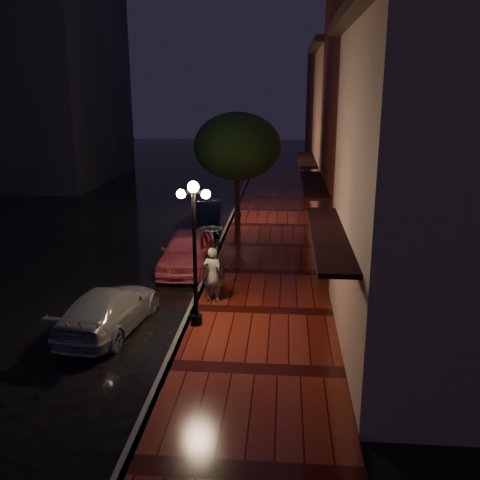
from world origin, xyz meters
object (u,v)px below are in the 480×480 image
at_px(streetlamp_near, 195,246).
at_px(woman_with_umbrella, 212,252).
at_px(silver_car, 109,309).
at_px(parking_meter, 218,254).
at_px(streetlamp_far, 238,173).
at_px(street_tree, 238,148).
at_px(navy_car, 208,214).
at_px(pink_car, 187,251).

distance_m(streetlamp_near, woman_with_umbrella, 2.02).
bearing_deg(silver_car, woman_with_umbrella, -135.42).
height_order(woman_with_umbrella, parking_meter, woman_with_umbrella).
relative_size(streetlamp_far, street_tree, 0.74).
bearing_deg(silver_car, streetlamp_near, -166.67).
bearing_deg(silver_car, street_tree, -96.49).
bearing_deg(navy_car, parking_meter, -84.48).
bearing_deg(parking_meter, silver_car, -104.92).
distance_m(pink_car, silver_car, 5.87).
bearing_deg(streetlamp_far, street_tree, -85.09).
height_order(silver_car, woman_with_umbrella, woman_with_umbrella).
xyz_separation_m(streetlamp_far, woman_with_umbrella, (0.25, -12.14, -0.74)).
bearing_deg(pink_car, parking_meter, -35.84).
height_order(streetlamp_near, street_tree, street_tree).
bearing_deg(navy_car, street_tree, -48.50).
relative_size(streetlamp_near, parking_meter, 3.09).
distance_m(street_tree, parking_meter, 7.30).
height_order(streetlamp_near, streetlamp_far, same).
xyz_separation_m(streetlamp_near, silver_car, (-2.56, -0.26, -1.95)).
xyz_separation_m(navy_car, silver_car, (-1.11, -12.86, -0.02)).
xyz_separation_m(street_tree, silver_car, (-2.82, -11.25, -3.60)).
bearing_deg(navy_car, streetlamp_far, 38.84).
bearing_deg(silver_car, navy_car, -87.37).
bearing_deg(parking_meter, street_tree, 103.04).
relative_size(navy_car, silver_car, 0.90).
height_order(streetlamp_far, street_tree, street_tree).
distance_m(streetlamp_near, streetlamp_far, 14.00).
xyz_separation_m(streetlamp_far, street_tree, (0.26, -3.01, 1.64)).
relative_size(street_tree, navy_car, 1.43).
relative_size(pink_car, woman_with_umbrella, 1.74).
distance_m(streetlamp_near, navy_car, 12.83).
height_order(street_tree, silver_car, street_tree).
xyz_separation_m(navy_car, woman_with_umbrella, (1.70, -10.74, 1.20)).
distance_m(streetlamp_far, navy_car, 2.79).
xyz_separation_m(pink_car, navy_car, (-0.18, 7.13, -0.10)).
relative_size(streetlamp_near, woman_with_umbrella, 1.66).
bearing_deg(street_tree, pink_car, -105.44).
distance_m(streetlamp_far, silver_car, 14.62).
relative_size(streetlamp_far, silver_car, 0.96).
bearing_deg(street_tree, silver_car, -104.06).
distance_m(navy_car, parking_meter, 8.29).
xyz_separation_m(navy_car, parking_meter, (1.54, -8.14, 0.33)).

